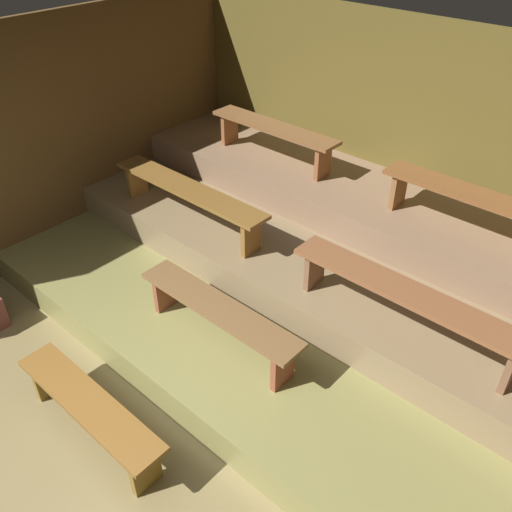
{
  "coord_description": "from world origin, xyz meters",
  "views": [
    {
      "loc": [
        2.41,
        -0.53,
        3.52
      ],
      "look_at": [
        -0.24,
        2.45,
        0.65
      ],
      "focal_mm": 37.92,
      "sensor_mm": 36.0,
      "label": 1
    }
  ],
  "objects_px": {
    "bench_upper_left": "(274,133)",
    "bench_upper_right": "(470,200)",
    "bench_floor_center": "(90,409)",
    "bench_middle_left": "(188,194)",
    "bench_middle_right": "(406,298)",
    "bench_lower_center": "(219,314)"
  },
  "relations": [
    {
      "from": "bench_lower_center",
      "to": "bench_middle_right",
      "type": "distance_m",
      "value": 1.46
    },
    {
      "from": "bench_lower_center",
      "to": "bench_middle_left",
      "type": "relative_size",
      "value": 0.83
    },
    {
      "from": "bench_floor_center",
      "to": "bench_middle_left",
      "type": "bearing_deg",
      "value": 117.02
    },
    {
      "from": "bench_middle_right",
      "to": "bench_upper_right",
      "type": "distance_m",
      "value": 1.22
    },
    {
      "from": "bench_floor_center",
      "to": "bench_middle_left",
      "type": "relative_size",
      "value": 0.78
    },
    {
      "from": "bench_upper_right",
      "to": "bench_lower_center",
      "type": "bearing_deg",
      "value": -118.37
    },
    {
      "from": "bench_upper_left",
      "to": "bench_lower_center",
      "type": "bearing_deg",
      "value": -60.68
    },
    {
      "from": "bench_middle_left",
      "to": "bench_upper_right",
      "type": "height_order",
      "value": "bench_upper_right"
    },
    {
      "from": "bench_upper_right",
      "to": "bench_middle_right",
      "type": "bearing_deg",
      "value": -85.48
    },
    {
      "from": "bench_lower_center",
      "to": "bench_middle_left",
      "type": "height_order",
      "value": "bench_middle_left"
    },
    {
      "from": "bench_floor_center",
      "to": "bench_middle_left",
      "type": "xyz_separation_m",
      "value": [
        -0.99,
        1.95,
        0.61
      ]
    },
    {
      "from": "bench_floor_center",
      "to": "bench_middle_right",
      "type": "height_order",
      "value": "bench_middle_right"
    },
    {
      "from": "bench_upper_left",
      "to": "bench_upper_right",
      "type": "relative_size",
      "value": 1.0
    },
    {
      "from": "bench_middle_left",
      "to": "bench_middle_right",
      "type": "bearing_deg",
      "value": 0.0
    },
    {
      "from": "bench_upper_left",
      "to": "bench_upper_right",
      "type": "xyz_separation_m",
      "value": [
        2.2,
        0.0,
        0.0
      ]
    },
    {
      "from": "bench_upper_left",
      "to": "bench_upper_right",
      "type": "distance_m",
      "value": 2.2
    },
    {
      "from": "bench_middle_right",
      "to": "bench_upper_left",
      "type": "xyz_separation_m",
      "value": [
        -2.29,
        1.18,
        0.29
      ]
    },
    {
      "from": "bench_middle_right",
      "to": "bench_upper_right",
      "type": "height_order",
      "value": "bench_upper_right"
    },
    {
      "from": "bench_lower_center",
      "to": "bench_middle_right",
      "type": "bearing_deg",
      "value": 34.8
    },
    {
      "from": "bench_floor_center",
      "to": "bench_middle_left",
      "type": "height_order",
      "value": "bench_middle_left"
    },
    {
      "from": "bench_upper_left",
      "to": "bench_middle_right",
      "type": "bearing_deg",
      "value": -27.28
    },
    {
      "from": "bench_lower_center",
      "to": "bench_upper_right",
      "type": "xyz_separation_m",
      "value": [
        1.08,
        2.0,
        0.6
      ]
    }
  ]
}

